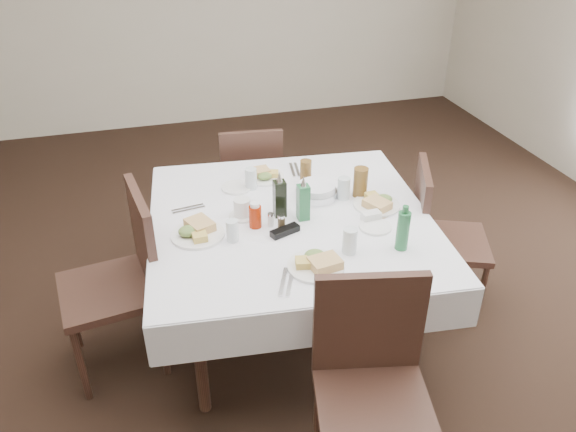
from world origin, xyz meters
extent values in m
plane|color=black|center=(0.00, 0.00, 0.00)|extent=(7.00, 7.00, 0.00)
cylinder|color=#301E14|center=(-0.54, -0.45, 0.36)|extent=(0.06, 0.06, 0.72)
cylinder|color=#301E14|center=(-0.44, 0.62, 0.36)|extent=(0.06, 0.06, 0.72)
cylinder|color=#301E14|center=(0.52, -0.56, 0.36)|extent=(0.06, 0.06, 0.72)
cylinder|color=#301E14|center=(0.63, 0.51, 0.36)|extent=(0.06, 0.06, 0.72)
cube|color=#301E14|center=(0.04, 0.03, 0.73)|extent=(1.47, 1.47, 0.03)
cube|color=silver|center=(0.04, 0.03, 0.76)|extent=(1.62, 1.62, 0.01)
cube|color=silver|center=(0.12, 0.76, 0.65)|extent=(1.47, 0.16, 0.22)
cube|color=silver|center=(-0.03, -0.70, 0.65)|extent=(1.47, 0.16, 0.22)
cube|color=silver|center=(0.78, -0.05, 0.65)|extent=(0.16, 1.47, 0.22)
cube|color=silver|center=(-0.69, 0.10, 0.65)|extent=(0.16, 1.47, 0.22)
cube|color=#301E14|center=(0.05, 1.12, 0.43)|extent=(0.46, 0.46, 0.04)
cube|color=#301E14|center=(0.03, 0.93, 0.66)|extent=(0.42, 0.08, 0.46)
cylinder|color=#301E14|center=(0.25, 1.28, 0.22)|extent=(0.03, 0.03, 0.43)
cylinder|color=#301E14|center=(0.21, 0.92, 0.22)|extent=(0.03, 0.03, 0.43)
cylinder|color=#301E14|center=(-0.11, 1.32, 0.22)|extent=(0.03, 0.03, 0.43)
cylinder|color=#301E14|center=(-0.15, 0.96, 0.22)|extent=(0.03, 0.03, 0.43)
cube|color=#301E14|center=(0.09, -1.04, 0.47)|extent=(0.55, 0.55, 0.04)
cube|color=#301E14|center=(0.13, -0.83, 0.73)|extent=(0.46, 0.14, 0.51)
cylinder|color=#301E14|center=(-0.06, -0.80, 0.24)|extent=(0.04, 0.04, 0.47)
cylinder|color=#301E14|center=(0.33, -0.88, 0.24)|extent=(0.04, 0.04, 0.47)
cube|color=#301E14|center=(1.02, -0.01, 0.45)|extent=(0.57, 0.57, 0.04)
cube|color=#301E14|center=(0.84, 0.06, 0.69)|extent=(0.20, 0.42, 0.48)
cylinder|color=#301E14|center=(1.12, -0.26, 0.22)|extent=(0.04, 0.04, 0.45)
cylinder|color=#301E14|center=(0.77, -0.12, 0.22)|extent=(0.04, 0.04, 0.45)
cylinder|color=#301E14|center=(1.27, 0.09, 0.22)|extent=(0.04, 0.04, 0.45)
cylinder|color=#301E14|center=(0.92, 0.23, 0.22)|extent=(0.04, 0.04, 0.45)
cube|color=#301E14|center=(-0.94, 0.02, 0.49)|extent=(0.54, 0.54, 0.04)
cube|color=#301E14|center=(-0.73, 0.05, 0.75)|extent=(0.11, 0.48, 0.52)
cylinder|color=#301E14|center=(-1.18, 0.19, 0.24)|extent=(0.04, 0.04, 0.49)
cylinder|color=#301E14|center=(-0.77, 0.25, 0.24)|extent=(0.04, 0.04, 0.49)
cylinder|color=#301E14|center=(-1.11, -0.22, 0.24)|extent=(0.04, 0.04, 0.49)
cylinder|color=#301E14|center=(-0.71, -0.16, 0.24)|extent=(0.04, 0.04, 0.49)
cylinder|color=white|center=(0.02, 0.51, 0.77)|extent=(0.23, 0.23, 0.01)
cube|color=tan|center=(-0.01, 0.53, 0.79)|extent=(0.13, 0.11, 0.04)
cube|color=tan|center=(0.06, 0.50, 0.79)|extent=(0.09, 0.08, 0.03)
ellipsoid|color=#3D5C23|center=(0.01, 0.47, 0.79)|extent=(0.09, 0.08, 0.04)
cylinder|color=white|center=(0.03, -0.44, 0.77)|extent=(0.27, 0.27, 0.01)
cube|color=tan|center=(0.07, -0.46, 0.80)|extent=(0.16, 0.13, 0.04)
cube|color=tan|center=(-0.02, -0.43, 0.79)|extent=(0.10, 0.09, 0.03)
ellipsoid|color=#3D5C23|center=(0.04, -0.39, 0.80)|extent=(0.10, 0.09, 0.04)
cylinder|color=white|center=(0.53, 0.01, 0.77)|extent=(0.26, 0.26, 0.01)
cube|color=tan|center=(0.51, -0.02, 0.80)|extent=(0.15, 0.16, 0.04)
cube|color=tan|center=(0.53, 0.06, 0.79)|extent=(0.07, 0.09, 0.03)
ellipsoid|color=#3D5C23|center=(0.57, 0.02, 0.80)|extent=(0.10, 0.09, 0.04)
cylinder|color=white|center=(-0.46, -0.02, 0.77)|extent=(0.27, 0.27, 0.01)
cube|color=tan|center=(-0.44, 0.02, 0.80)|extent=(0.16, 0.17, 0.05)
cube|color=tan|center=(-0.46, -0.07, 0.79)|extent=(0.08, 0.09, 0.04)
ellipsoid|color=#3D5C23|center=(-0.51, -0.02, 0.80)|extent=(0.10, 0.09, 0.05)
cylinder|color=white|center=(-0.17, 0.42, 0.77)|extent=(0.18, 0.18, 0.01)
cylinder|color=white|center=(0.43, -0.19, 0.77)|extent=(0.17, 0.17, 0.01)
cylinder|color=silver|center=(-0.09, 0.40, 0.82)|extent=(0.07, 0.07, 0.13)
cylinder|color=silver|center=(0.22, -0.36, 0.83)|extent=(0.07, 0.07, 0.13)
cylinder|color=silver|center=(0.38, 0.14, 0.83)|extent=(0.07, 0.07, 0.13)
cylinder|color=silver|center=(-0.30, -0.11, 0.82)|extent=(0.06, 0.06, 0.11)
cylinder|color=brown|center=(0.24, 0.39, 0.83)|extent=(0.07, 0.07, 0.14)
cylinder|color=brown|center=(0.49, 0.15, 0.85)|extent=(0.08, 0.08, 0.17)
cylinder|color=silver|center=(0.24, 0.20, 0.78)|extent=(0.24, 0.24, 0.04)
cylinder|color=silver|center=(0.24, 0.20, 0.82)|extent=(0.21, 0.21, 0.05)
cube|color=black|center=(-0.01, 0.06, 0.86)|extent=(0.06, 0.06, 0.20)
cone|color=silver|center=(-0.01, 0.06, 0.99)|extent=(0.03, 0.03, 0.06)
cube|color=#276E3E|center=(0.10, 0.00, 0.86)|extent=(0.06, 0.06, 0.20)
cone|color=silver|center=(0.10, 0.00, 0.99)|extent=(0.03, 0.03, 0.05)
cylinder|color=#9B1E03|center=(-0.16, -0.01, 0.82)|extent=(0.06, 0.06, 0.12)
cylinder|color=white|center=(-0.16, -0.01, 0.89)|extent=(0.05, 0.05, 0.02)
cylinder|color=white|center=(-0.08, -0.03, 0.79)|extent=(0.03, 0.03, 0.06)
cylinder|color=silver|center=(-0.08, -0.03, 0.83)|extent=(0.03, 0.03, 0.01)
cylinder|color=#3B2F1C|center=(-0.04, -0.08, 0.80)|extent=(0.04, 0.04, 0.07)
cylinder|color=silver|center=(-0.04, -0.08, 0.84)|extent=(0.04, 0.04, 0.01)
cylinder|color=white|center=(-0.20, 0.10, 0.77)|extent=(0.14, 0.14, 0.01)
cylinder|color=white|center=(-0.20, 0.10, 0.82)|extent=(0.09, 0.09, 0.09)
cylinder|color=black|center=(-0.20, 0.10, 0.85)|extent=(0.08, 0.08, 0.01)
torus|color=white|center=(-0.15, 0.11, 0.82)|extent=(0.06, 0.02, 0.06)
cube|color=black|center=(-0.03, -0.12, 0.78)|extent=(0.16, 0.10, 0.03)
cylinder|color=#276E3E|center=(0.48, -0.40, 0.86)|extent=(0.06, 0.06, 0.20)
cylinder|color=#276E3E|center=(0.48, -0.40, 0.98)|extent=(0.03, 0.03, 0.04)
cube|color=white|center=(0.44, -0.12, 0.79)|extent=(0.10, 0.06, 0.05)
cube|color=pink|center=(0.44, -0.12, 0.79)|extent=(0.08, 0.04, 0.02)
cube|color=silver|center=(0.20, 0.56, 0.77)|extent=(0.05, 0.19, 0.01)
cube|color=silver|center=(0.23, 0.55, 0.77)|extent=(0.05, 0.19, 0.01)
cube|color=silver|center=(-0.12, -0.52, 0.77)|extent=(0.10, 0.20, 0.01)
cube|color=silver|center=(-0.15, -0.51, 0.77)|extent=(0.10, 0.20, 0.01)
cube|color=silver|center=(0.51, -0.13, 0.77)|extent=(0.16, 0.07, 0.01)
cube|color=silver|center=(0.50, -0.10, 0.77)|extent=(0.16, 0.07, 0.01)
cube|color=silver|center=(-0.48, 0.27, 0.77)|extent=(0.18, 0.04, 0.01)
cube|color=silver|center=(-0.47, 0.24, 0.77)|extent=(0.18, 0.04, 0.01)
camera|label=1|loc=(-0.67, -2.43, 2.31)|focal=35.00mm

